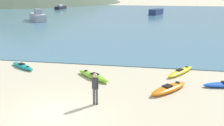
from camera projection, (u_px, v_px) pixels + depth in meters
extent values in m
plane|color=beige|center=(57.00, 114.00, 12.40)|extent=(400.00, 400.00, 0.00)
cube|color=teal|center=(136.00, 17.00, 53.33)|extent=(160.00, 70.00, 0.06)
ellipsoid|color=#8CCC2D|center=(93.00, 76.00, 17.27)|extent=(2.81, 2.45, 0.32)
cube|color=black|center=(95.00, 74.00, 17.11)|extent=(0.66, 0.63, 0.05)
cylinder|color=black|center=(86.00, 71.00, 17.84)|extent=(0.23, 0.23, 0.02)
ellipsoid|color=teal|center=(23.00, 66.00, 19.51)|extent=(2.68, 2.06, 0.28)
cube|color=black|center=(22.00, 64.00, 19.56)|extent=(0.60, 0.55, 0.05)
cylinder|color=black|center=(28.00, 66.00, 18.95)|extent=(0.20, 0.20, 0.02)
ellipsoid|color=yellow|center=(181.00, 72.00, 18.21)|extent=(2.20, 3.02, 0.30)
cube|color=black|center=(180.00, 70.00, 18.05)|extent=(0.58, 0.66, 0.05)
cylinder|color=black|center=(187.00, 67.00, 18.79)|extent=(0.20, 0.20, 0.02)
ellipsoid|color=orange|center=(169.00, 88.00, 15.13)|extent=(2.47, 2.81, 0.33)
cube|color=black|center=(168.00, 86.00, 14.99)|extent=(0.67, 0.68, 0.05)
cylinder|color=black|center=(178.00, 82.00, 15.60)|extent=(0.27, 0.27, 0.02)
cylinder|color=#4C4C4C|center=(94.00, 97.00, 13.36)|extent=(0.12, 0.12, 0.84)
cylinder|color=#4C4C4C|center=(97.00, 97.00, 13.33)|extent=(0.12, 0.12, 0.84)
cube|color=#2D2D33|center=(95.00, 83.00, 13.14)|extent=(0.27, 0.25, 0.60)
cylinder|color=#2D2D33|center=(93.00, 83.00, 13.16)|extent=(0.09, 0.09, 0.57)
cylinder|color=#2D2D33|center=(98.00, 83.00, 13.12)|extent=(0.09, 0.09, 0.57)
sphere|color=tan|center=(95.00, 76.00, 13.03)|extent=(0.23, 0.23, 0.23)
cube|color=#B2B2B7|center=(38.00, 17.00, 46.69)|extent=(5.00, 5.71, 1.23)
cube|color=#8C99A8|center=(38.00, 12.00, 45.90)|extent=(1.91, 2.04, 0.86)
cube|color=navy|center=(156.00, 12.00, 57.31)|extent=(3.18, 4.52, 1.24)
cube|color=black|center=(61.00, 8.00, 72.48)|extent=(1.85, 4.77, 0.75)
cube|color=silver|center=(60.00, 5.00, 71.87)|extent=(0.99, 1.47, 0.53)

